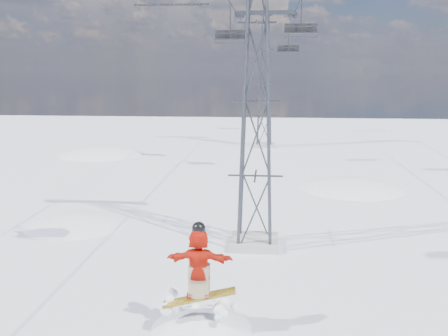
% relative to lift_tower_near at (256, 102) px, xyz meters
% --- Properties ---
extents(snow_terrain, '(39.00, 37.00, 22.00)m').
position_rel_lift_tower_near_xyz_m(snow_terrain, '(-5.57, 13.24, -15.06)').
color(snow_terrain, white).
rests_on(snow_terrain, ground).
extents(lift_tower_near, '(5.20, 1.80, 11.43)m').
position_rel_lift_tower_near_xyz_m(lift_tower_near, '(0.00, 0.00, 0.00)').
color(lift_tower_near, '#999999').
rests_on(lift_tower_near, ground).
extents(lift_tower_far, '(5.20, 1.80, 11.43)m').
position_rel_lift_tower_near_xyz_m(lift_tower_far, '(0.00, 25.00, 0.00)').
color(lift_tower_far, '#999999').
rests_on(lift_tower_far, ground).
extents(lift_chair_mid, '(1.93, 0.55, 2.39)m').
position_rel_lift_tower_near_xyz_m(lift_chair_mid, '(2.20, 12.28, 3.47)').
color(lift_chair_mid, black).
rests_on(lift_chair_mid, ground).
extents(lift_chair_far, '(2.06, 0.59, 2.55)m').
position_rel_lift_tower_near_xyz_m(lift_chair_far, '(-2.20, 15.58, 3.34)').
color(lift_chair_far, black).
rests_on(lift_chair_far, ground).
extents(lift_chair_extra, '(2.22, 0.64, 2.75)m').
position_rel_lift_tower_near_xyz_m(lift_chair_extra, '(2.20, 34.08, 3.18)').
color(lift_chair_extra, black).
rests_on(lift_chair_extra, ground).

